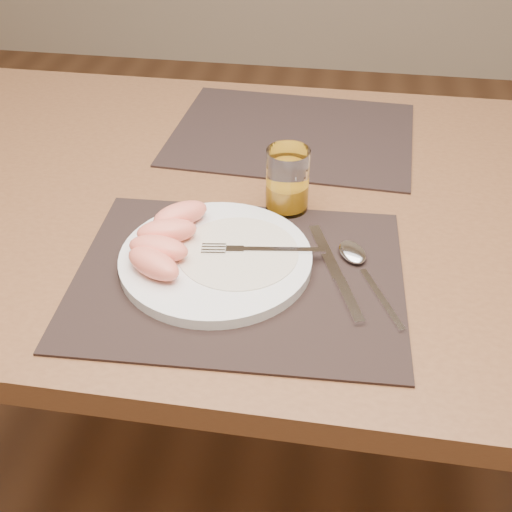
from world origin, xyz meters
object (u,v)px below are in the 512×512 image
object	(u,v)px
placemat_near	(239,276)
juice_glass	(287,183)
placemat_far	(292,134)
knife	(339,279)
fork	(252,250)
spoon	(356,259)
plate	(216,259)
table	(260,234)

from	to	relation	value
placemat_near	juice_glass	world-z (taller)	juice_glass
placemat_far	knife	world-z (taller)	knife
placemat_near	fork	xyz separation A→B (m)	(0.01, 0.04, 0.02)
fork	juice_glass	world-z (taller)	juice_glass
placemat_near	spoon	size ratio (longest dim) A/B	2.46
spoon	juice_glass	xyz separation A→B (m)	(-0.11, 0.12, 0.04)
plate	fork	xyz separation A→B (m)	(0.05, 0.02, 0.01)
fork	spoon	xyz separation A→B (m)	(0.15, 0.02, -0.01)
table	juice_glass	bearing A→B (deg)	-39.81
juice_glass	plate	bearing A→B (deg)	-116.89
placemat_near	juice_glass	distance (m)	0.19
fork	juice_glass	bearing A→B (deg)	77.46
placemat_far	knife	size ratio (longest dim) A/B	2.13
plate	placemat_near	bearing A→B (deg)	-28.93
knife	juice_glass	size ratio (longest dim) A/B	2.09
fork	placemat_far	bearing A→B (deg)	88.34
knife	spoon	xyz separation A→B (m)	(0.02, 0.05, 0.00)
placemat_near	plate	world-z (taller)	plate
table	placemat_near	distance (m)	0.24
placemat_near	placemat_far	size ratio (longest dim) A/B	1.00
placemat_far	spoon	size ratio (longest dim) A/B	2.46
placemat_near	knife	size ratio (longest dim) A/B	2.13
placemat_near	spoon	distance (m)	0.17
juice_glass	table	bearing A→B (deg)	140.19
placemat_far	plate	world-z (taller)	plate
fork	juice_glass	distance (m)	0.15
plate	knife	distance (m)	0.17
placemat_near	placemat_far	distance (m)	0.44
knife	juice_glass	distance (m)	0.20
table	fork	distance (m)	0.21
table	knife	bearing A→B (deg)	-56.23
table	placemat_near	bearing A→B (deg)	-89.00
table	plate	size ratio (longest dim) A/B	5.19
spoon	fork	bearing A→B (deg)	-172.59
fork	knife	bearing A→B (deg)	-12.12
table	plate	xyz separation A→B (m)	(-0.03, -0.20, 0.10)
table	spoon	size ratio (longest dim) A/B	7.67
fork	knife	distance (m)	0.13
spoon	plate	bearing A→B (deg)	-169.70
table	fork	size ratio (longest dim) A/B	7.99
plate	fork	distance (m)	0.05
table	knife	distance (m)	0.27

